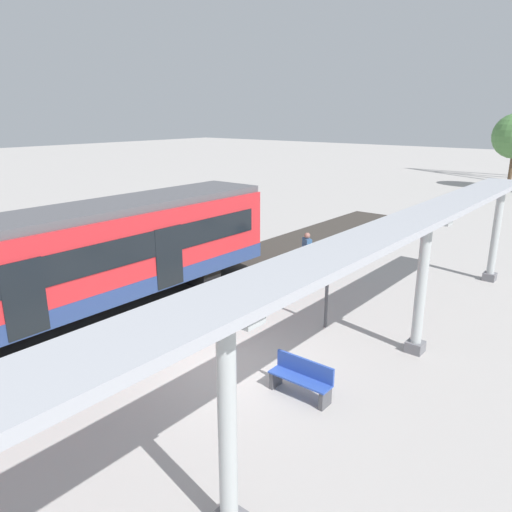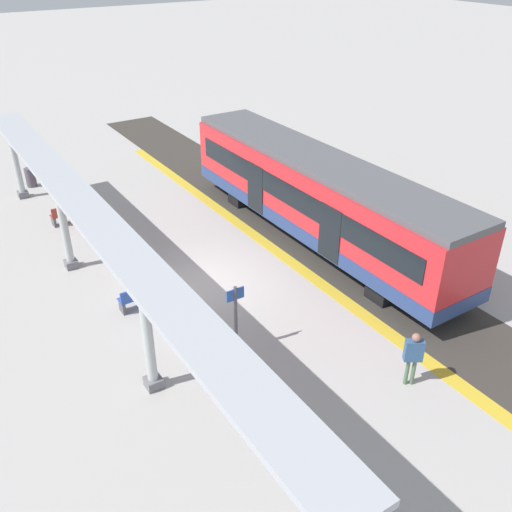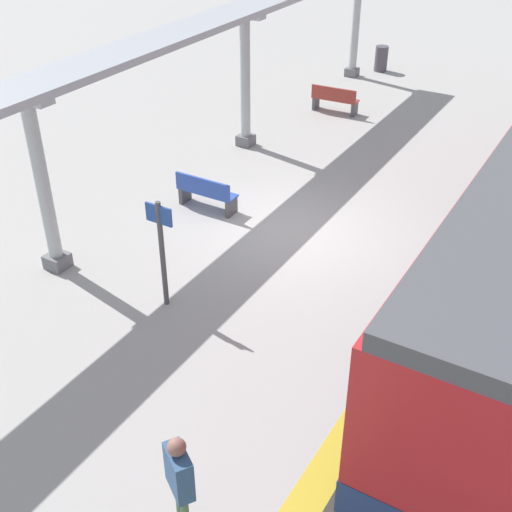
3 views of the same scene
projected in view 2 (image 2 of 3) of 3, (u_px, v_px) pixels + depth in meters
name	position (u px, v px, depth m)	size (l,w,h in m)	color
ground_plane	(201.00, 286.00, 19.40)	(176.00, 176.00, 0.00)	#A9A4A1
tactile_edge_strip	(285.00, 257.00, 21.10)	(0.51, 29.02, 0.01)	gold
trackbed	(323.00, 245.00, 21.97)	(3.20, 41.02, 0.01)	#38332D
train_near_carriage	(317.00, 198.00, 21.44)	(2.65, 14.32, 3.48)	red
canopy_pillar_nearest	(15.00, 159.00, 25.03)	(1.10, 0.44, 3.69)	slate
canopy_pillar_second	(63.00, 222.00, 19.53)	(1.10, 0.44, 3.69)	slate
canopy_pillar_third	(147.00, 332.00, 14.11)	(1.10, 0.44, 3.69)	slate
canopy_beam	(89.00, 211.00, 15.90)	(1.20, 23.31, 0.16)	#A8AAB2
bench_near_end	(142.00, 296.00, 18.06)	(1.50, 0.45, 0.86)	#2C4CAA
bench_mid_platform	(69.00, 213.00, 23.45)	(1.52, 0.52, 0.86)	#9A3229
trash_bin	(31.00, 177.00, 26.89)	(0.48, 0.48, 0.93)	#504954
platform_info_sign	(236.00, 312.00, 15.76)	(0.56, 0.10, 2.20)	#4C4C51
passenger_waiting_near_edge	(413.00, 353.00, 14.62)	(0.53, 0.46, 1.71)	#4C6B4B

